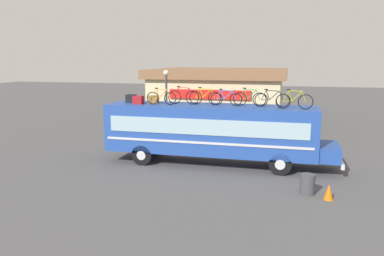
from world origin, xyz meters
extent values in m
plane|color=#4C4C4F|center=(0.00, 0.00, 0.00)|extent=(120.00, 120.00, 0.00)
cube|color=#23479E|center=(0.00, 0.00, 1.90)|extent=(10.90, 2.47, 2.47)
cube|color=#23479E|center=(5.96, 0.00, 1.02)|extent=(1.02, 2.28, 0.72)
cube|color=#99B7C6|center=(0.00, -1.25, 2.20)|extent=(10.03, 0.04, 0.79)
cube|color=#99B7C6|center=(0.00, 1.25, 2.20)|extent=(10.03, 0.04, 0.79)
cube|color=silver|center=(0.00, -1.25, 1.41)|extent=(10.46, 0.03, 0.12)
cube|color=silver|center=(0.00, 1.25, 1.41)|extent=(10.46, 0.03, 0.12)
cube|color=silver|center=(6.53, 0.00, 0.58)|extent=(0.16, 2.35, 0.24)
cylinder|color=black|center=(3.71, -1.10, 0.54)|extent=(1.08, 0.28, 1.08)
cylinder|color=silver|center=(3.71, -1.10, 0.54)|extent=(0.49, 0.30, 0.49)
cylinder|color=black|center=(3.71, 1.10, 0.54)|extent=(1.08, 0.28, 1.08)
cylinder|color=silver|center=(3.71, 1.10, 0.54)|extent=(0.49, 0.30, 0.49)
cylinder|color=black|center=(-3.38, -1.10, 0.54)|extent=(1.08, 0.28, 1.08)
cylinder|color=silver|center=(-3.38, -1.10, 0.54)|extent=(0.49, 0.30, 0.49)
cylinder|color=black|center=(-3.38, 1.10, 0.54)|extent=(1.08, 0.28, 1.08)
cylinder|color=silver|center=(-3.38, 1.10, 0.54)|extent=(0.49, 0.30, 0.49)
cube|color=black|center=(-4.50, 0.26, 3.35)|extent=(0.50, 0.43, 0.44)
cube|color=maroon|center=(-3.84, -0.29, 3.35)|extent=(0.52, 0.43, 0.43)
cube|color=olive|center=(-3.13, 0.16, 3.34)|extent=(0.51, 0.36, 0.42)
torus|color=black|center=(-3.02, -0.28, 3.47)|extent=(0.67, 0.04, 0.67)
torus|color=black|center=(-2.06, -0.28, 3.47)|extent=(0.67, 0.04, 0.67)
cylinder|color=orange|center=(-2.73, -0.28, 3.72)|extent=(0.19, 0.04, 0.48)
cylinder|color=orange|center=(-2.44, -0.28, 3.71)|extent=(0.45, 0.04, 0.46)
cylinder|color=orange|center=(-2.52, -0.28, 3.94)|extent=(0.58, 0.04, 0.07)
cylinder|color=orange|center=(-2.84, -0.28, 3.48)|extent=(0.37, 0.03, 0.05)
cylinder|color=orange|center=(-2.92, -0.28, 3.71)|extent=(0.24, 0.03, 0.50)
cylinder|color=orange|center=(-2.14, -0.28, 3.70)|extent=(0.20, 0.03, 0.46)
cylinder|color=silver|center=(-2.23, -0.28, 3.97)|extent=(0.03, 0.44, 0.03)
ellipsoid|color=black|center=(-2.81, -0.28, 3.99)|extent=(0.20, 0.08, 0.06)
torus|color=black|center=(-1.94, 0.18, 3.50)|extent=(0.73, 0.04, 0.73)
torus|color=black|center=(-0.97, 0.18, 3.50)|extent=(0.73, 0.04, 0.73)
cylinder|color=red|center=(-1.65, 0.18, 3.77)|extent=(0.19, 0.04, 0.52)
cylinder|color=red|center=(-1.36, 0.18, 3.76)|extent=(0.45, 0.04, 0.50)
cylinder|color=red|center=(-1.44, 0.18, 4.01)|extent=(0.59, 0.04, 0.07)
cylinder|color=red|center=(-1.76, 0.18, 3.51)|extent=(0.37, 0.03, 0.05)
cylinder|color=red|center=(-1.84, 0.18, 3.76)|extent=(0.24, 0.03, 0.54)
cylinder|color=red|center=(-1.06, 0.18, 3.75)|extent=(0.21, 0.03, 0.51)
cylinder|color=silver|center=(-1.15, 0.18, 4.05)|extent=(0.03, 0.44, 0.03)
ellipsoid|color=black|center=(-1.73, 0.18, 4.07)|extent=(0.20, 0.08, 0.06)
torus|color=black|center=(-0.81, 0.28, 3.48)|extent=(0.70, 0.04, 0.70)
torus|color=black|center=(0.20, 0.28, 3.48)|extent=(0.70, 0.04, 0.70)
cylinder|color=#B2B20C|center=(-0.51, 0.28, 3.75)|extent=(0.20, 0.04, 0.50)
cylinder|color=#B2B20C|center=(-0.20, 0.28, 3.73)|extent=(0.47, 0.04, 0.48)
cylinder|color=#B2B20C|center=(-0.28, 0.28, 3.98)|extent=(0.61, 0.04, 0.07)
cylinder|color=#B2B20C|center=(-0.62, 0.28, 3.49)|extent=(0.39, 0.03, 0.05)
cylinder|color=#B2B20C|center=(-0.70, 0.28, 3.74)|extent=(0.25, 0.03, 0.52)
cylinder|color=#B2B20C|center=(0.11, 0.28, 3.72)|extent=(0.21, 0.03, 0.49)
cylinder|color=silver|center=(0.02, 0.28, 4.01)|extent=(0.03, 0.44, 0.03)
ellipsoid|color=black|center=(-0.59, 0.28, 4.03)|extent=(0.20, 0.08, 0.06)
torus|color=black|center=(0.32, 0.20, 3.46)|extent=(0.65, 0.04, 0.65)
torus|color=black|center=(1.34, 0.20, 3.46)|extent=(0.65, 0.04, 0.65)
cylinder|color=#197FDB|center=(0.63, 0.20, 3.70)|extent=(0.20, 0.04, 0.46)
cylinder|color=#197FDB|center=(0.93, 0.20, 3.69)|extent=(0.47, 0.04, 0.45)
cylinder|color=#197FDB|center=(0.85, 0.20, 3.91)|extent=(0.61, 0.04, 0.07)
cylinder|color=#197FDB|center=(0.52, 0.20, 3.47)|extent=(0.39, 0.03, 0.05)
cylinder|color=#197FDB|center=(0.44, 0.20, 3.69)|extent=(0.25, 0.03, 0.48)
cylinder|color=#197FDB|center=(1.25, 0.20, 3.68)|extent=(0.21, 0.03, 0.45)
cylinder|color=silver|center=(1.16, 0.20, 3.95)|extent=(0.03, 0.44, 0.03)
ellipsoid|color=black|center=(0.55, 0.20, 3.97)|extent=(0.20, 0.08, 0.06)
torus|color=black|center=(1.54, 0.25, 3.49)|extent=(0.70, 0.04, 0.70)
torus|color=black|center=(2.53, 0.25, 3.49)|extent=(0.70, 0.04, 0.70)
cylinder|color=green|center=(1.84, 0.25, 3.75)|extent=(0.19, 0.04, 0.50)
cylinder|color=green|center=(2.14, 0.25, 3.74)|extent=(0.46, 0.04, 0.48)
cylinder|color=green|center=(2.06, 0.25, 3.98)|extent=(0.60, 0.04, 0.07)
cylinder|color=green|center=(1.73, 0.25, 3.50)|extent=(0.38, 0.03, 0.05)
cylinder|color=green|center=(1.65, 0.25, 3.74)|extent=(0.24, 0.03, 0.52)
cylinder|color=green|center=(2.44, 0.25, 3.73)|extent=(0.21, 0.03, 0.49)
cylinder|color=silver|center=(2.35, 0.25, 4.01)|extent=(0.03, 0.44, 0.03)
ellipsoid|color=black|center=(1.76, 0.25, 4.04)|extent=(0.20, 0.08, 0.06)
torus|color=black|center=(2.62, 0.16, 3.47)|extent=(0.68, 0.04, 0.68)
torus|color=black|center=(3.69, 0.16, 3.47)|extent=(0.68, 0.04, 0.68)
cylinder|color=black|center=(2.94, 0.16, 3.73)|extent=(0.20, 0.04, 0.48)
cylinder|color=black|center=(3.26, 0.16, 3.71)|extent=(0.49, 0.04, 0.46)
cylinder|color=black|center=(3.18, 0.16, 3.95)|extent=(0.64, 0.04, 0.07)
cylinder|color=black|center=(2.83, 0.16, 3.48)|extent=(0.41, 0.03, 0.05)
cylinder|color=black|center=(2.74, 0.16, 3.72)|extent=(0.26, 0.03, 0.50)
cylinder|color=black|center=(3.59, 0.16, 3.70)|extent=(0.22, 0.03, 0.47)
cylinder|color=silver|center=(3.50, 0.16, 3.98)|extent=(0.03, 0.44, 0.03)
ellipsoid|color=black|center=(2.86, 0.16, 4.00)|extent=(0.20, 0.08, 0.06)
torus|color=black|center=(3.71, -0.40, 3.50)|extent=(0.72, 0.04, 0.72)
torus|color=black|center=(4.75, -0.40, 3.50)|extent=(0.72, 0.04, 0.72)
cylinder|color=#B2B20C|center=(4.02, -0.40, 3.77)|extent=(0.20, 0.04, 0.52)
cylinder|color=#B2B20C|center=(4.34, -0.40, 3.75)|extent=(0.49, 0.04, 0.50)
cylinder|color=#B2B20C|center=(4.25, -0.40, 4.00)|extent=(0.63, 0.04, 0.07)
cylinder|color=#B2B20C|center=(3.91, -0.40, 3.51)|extent=(0.40, 0.03, 0.05)
cylinder|color=#B2B20C|center=(3.82, -0.40, 3.76)|extent=(0.26, 0.03, 0.54)
cylinder|color=#B2B20C|center=(4.66, -0.40, 3.74)|extent=(0.22, 0.03, 0.50)
cylinder|color=silver|center=(4.57, -0.40, 4.04)|extent=(0.03, 0.44, 0.03)
ellipsoid|color=black|center=(3.94, -0.40, 4.06)|extent=(0.20, 0.08, 0.06)
cube|color=beige|center=(-1.92, 14.02, 1.95)|extent=(10.58, 9.32, 3.91)
cube|color=brown|center=(-1.92, 14.02, 4.27)|extent=(11.42, 10.06, 0.72)
cube|color=red|center=(-1.92, 9.26, 2.81)|extent=(6.35, 0.16, 0.70)
cylinder|color=#3F3F47|center=(4.87, -3.47, 0.42)|extent=(0.61, 0.61, 0.84)
cone|color=orange|center=(5.66, -3.93, 0.32)|extent=(0.38, 0.38, 0.64)
cylinder|color=#38383D|center=(-3.81, 4.43, 2.25)|extent=(0.14, 0.14, 4.51)
sphere|color=#F2EDCC|center=(-3.81, 4.43, 4.62)|extent=(0.36, 0.36, 0.36)
camera|label=1|loc=(3.90, -19.05, 5.53)|focal=35.23mm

